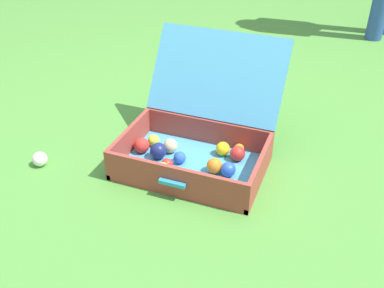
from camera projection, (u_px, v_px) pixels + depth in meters
The scene contains 3 objects.
ground_plane at pixel (171, 164), 1.97m from camera, with size 16.00×16.00×0.00m, color #4C8C38.
open_suitcase at pixel (197, 138), 1.94m from camera, with size 0.62×0.67×0.49m.
stray_ball_on_grass at pixel (40, 159), 1.94m from camera, with size 0.07×0.07×0.07m, color white.
Camera 1 is at (0.66, -1.46, 1.15)m, focal length 41.39 mm.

